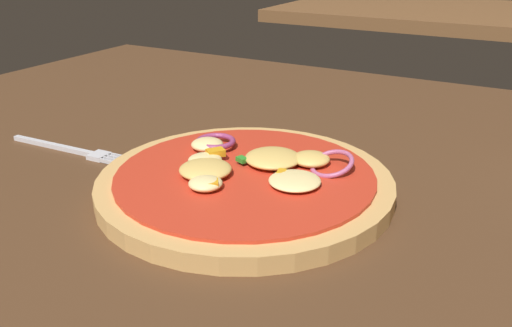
{
  "coord_description": "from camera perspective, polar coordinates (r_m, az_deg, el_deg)",
  "views": [
    {
      "loc": [
        0.17,
        -0.4,
        0.25
      ],
      "look_at": [
        -0.05,
        -0.01,
        0.06
      ],
      "focal_mm": 37.52,
      "sensor_mm": 36.0,
      "label": 1
    }
  ],
  "objects": [
    {
      "name": "dining_table",
      "position": [
        0.49,
        5.6,
        -4.78
      ],
      "size": [
        1.25,
        0.92,
        0.04
      ],
      "color": "#4C301C",
      "rests_on": "ground"
    },
    {
      "name": "fork",
      "position": [
        0.6,
        -18.67,
        1.3
      ],
      "size": [
        0.16,
        0.02,
        0.01
      ],
      "color": "silver",
      "rests_on": "dining_table"
    },
    {
      "name": "pizza",
      "position": [
        0.48,
        -1.11,
        -1.83
      ],
      "size": [
        0.26,
        0.26,
        0.03
      ],
      "color": "tan",
      "rests_on": "dining_table"
    },
    {
      "name": "background_table",
      "position": [
        1.89,
        17.4,
        15.13
      ],
      "size": [
        0.87,
        0.66,
        0.04
      ],
      "color": "brown",
      "rests_on": "ground"
    }
  ]
}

